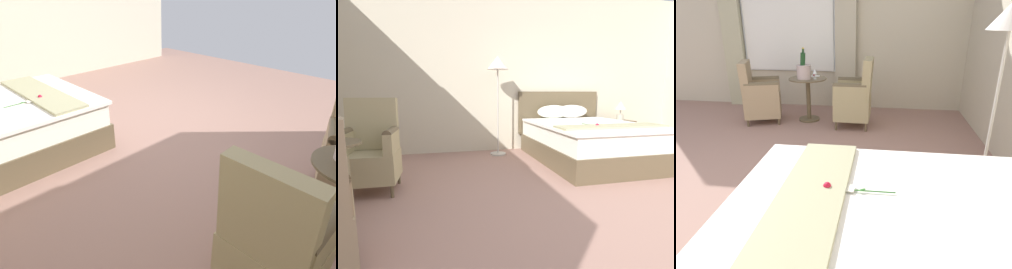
% 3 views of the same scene
% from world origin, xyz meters
% --- Properties ---
extents(ground_plane, '(8.21, 8.21, 0.00)m').
position_xyz_m(ground_plane, '(0.00, 0.00, 0.00)').
color(ground_plane, '#9C7467').
extents(wall_headboard_side, '(6.83, 0.12, 3.04)m').
position_xyz_m(wall_headboard_side, '(0.00, 3.17, 1.52)').
color(wall_headboard_side, beige).
rests_on(wall_headboard_side, ground).
extents(bed, '(1.66, 2.24, 1.13)m').
position_xyz_m(bed, '(0.77, 2.02, 0.34)').
color(bed, brown).
rests_on(bed, ground).
extents(nightstand, '(0.49, 0.39, 0.56)m').
position_xyz_m(nightstand, '(1.94, 2.70, 0.28)').
color(nightstand, brown).
rests_on(nightstand, ground).
extents(bedside_lamp, '(0.23, 0.23, 0.38)m').
position_xyz_m(bedside_lamp, '(1.94, 2.70, 0.81)').
color(bedside_lamp, '#B8B5A2').
rests_on(bedside_lamp, nightstand).
extents(floor_lamp_brass, '(0.36, 0.36, 1.72)m').
position_xyz_m(floor_lamp_brass, '(-0.55, 2.71, 1.46)').
color(floor_lamp_brass, beige).
rests_on(floor_lamp_brass, ground).
extents(armchair_by_window, '(0.57, 0.56, 1.04)m').
position_xyz_m(armchair_by_window, '(-2.30, 1.32, 0.45)').
color(armchair_by_window, brown).
rests_on(armchair_by_window, ground).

